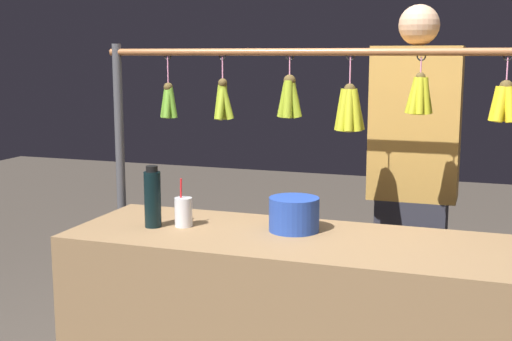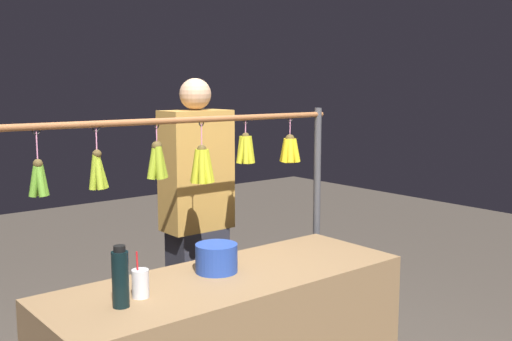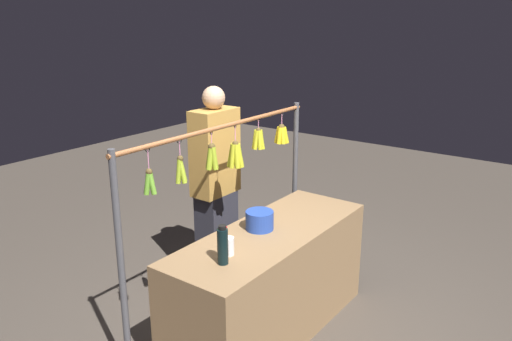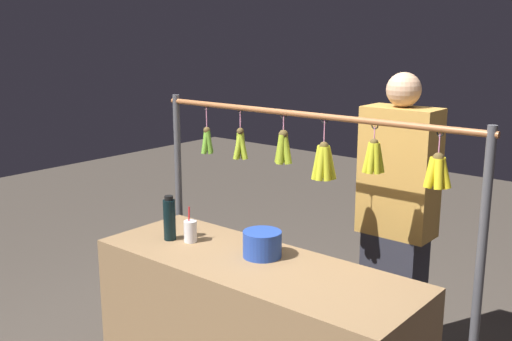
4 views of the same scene
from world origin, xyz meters
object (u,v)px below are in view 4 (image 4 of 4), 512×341
at_px(water_bottle, 169,219).
at_px(drink_cup, 190,231).
at_px(blue_bucket, 262,244).
at_px(vendor_person, 396,228).

relative_size(water_bottle, drink_cup, 1.28).
xyz_separation_m(blue_bucket, drink_cup, (0.45, 0.08, -0.01)).
distance_m(blue_bucket, vendor_person, 0.84).
bearing_deg(blue_bucket, drink_cup, 10.00).
height_order(blue_bucket, drink_cup, drink_cup).
bearing_deg(water_bottle, drink_cup, -156.90).
distance_m(water_bottle, vendor_person, 1.29).
xyz_separation_m(water_bottle, blue_bucket, (-0.57, -0.13, -0.05)).
relative_size(drink_cup, vendor_person, 0.11).
bearing_deg(blue_bucket, water_bottle, 12.80).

